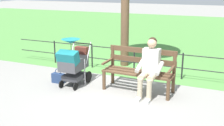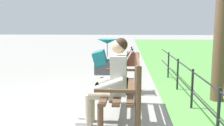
{
  "view_description": "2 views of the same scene",
  "coord_description": "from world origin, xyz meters",
  "px_view_note": "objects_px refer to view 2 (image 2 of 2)",
  "views": [
    {
      "loc": [
        -2.27,
        5.53,
        2.34
      ],
      "look_at": [
        0.07,
        0.11,
        0.64
      ],
      "focal_mm": 43.38,
      "sensor_mm": 36.0,
      "label": 1
    },
    {
      "loc": [
        -4.41,
        -0.11,
        1.47
      ],
      "look_at": [
        0.06,
        0.15,
        0.78
      ],
      "focal_mm": 41.24,
      "sensor_mm": 36.0,
      "label": 2
    }
  ],
  "objects_px": {
    "stroller": "(111,65)",
    "person_on_bench": "(111,79)",
    "handbag": "(112,81)",
    "park_bench": "(127,85)"
  },
  "relations": [
    {
      "from": "stroller",
      "to": "handbag",
      "type": "distance_m",
      "value": 0.65
    },
    {
      "from": "person_on_bench",
      "to": "stroller",
      "type": "distance_m",
      "value": 1.84
    },
    {
      "from": "person_on_bench",
      "to": "stroller",
      "type": "relative_size",
      "value": 1.11
    },
    {
      "from": "park_bench",
      "to": "person_on_bench",
      "type": "distance_m",
      "value": 0.4
    },
    {
      "from": "person_on_bench",
      "to": "handbag",
      "type": "height_order",
      "value": "person_on_bench"
    },
    {
      "from": "stroller",
      "to": "person_on_bench",
      "type": "bearing_deg",
      "value": -176.22
    },
    {
      "from": "park_bench",
      "to": "person_on_bench",
      "type": "relative_size",
      "value": 1.27
    },
    {
      "from": "person_on_bench",
      "to": "handbag",
      "type": "distance_m",
      "value": 2.35
    },
    {
      "from": "person_on_bench",
      "to": "handbag",
      "type": "bearing_deg",
      "value": 3.19
    },
    {
      "from": "stroller",
      "to": "handbag",
      "type": "xyz_separation_m",
      "value": [
        0.45,
        0.01,
        -0.47
      ]
    }
  ]
}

